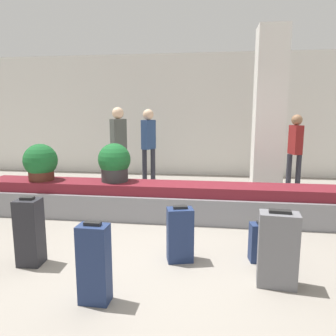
# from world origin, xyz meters

# --- Properties ---
(ground_plane) EXTENTS (18.00, 18.00, 0.00)m
(ground_plane) POSITION_xyz_m (0.00, 0.00, 0.00)
(ground_plane) COLOR gray
(back_wall) EXTENTS (18.00, 0.06, 3.20)m
(back_wall) POSITION_xyz_m (0.00, 5.27, 1.60)
(back_wall) COLOR silver
(back_wall) RESTS_ON ground_plane
(carousel) EXTENTS (6.32, 0.73, 0.57)m
(carousel) POSITION_xyz_m (0.00, 1.49, 0.27)
(carousel) COLOR gray
(carousel) RESTS_ON ground_plane
(pillar) EXTENTS (0.53, 0.53, 3.20)m
(pillar) POSITION_xyz_m (1.71, 2.75, 1.60)
(pillar) COLOR silver
(pillar) RESTS_ON ground_plane
(suitcase_0) EXTENTS (0.27, 0.18, 0.75)m
(suitcase_0) POSITION_xyz_m (-0.32, -0.97, 0.36)
(suitcase_0) COLOR navy
(suitcase_0) RESTS_ON ground_plane
(suitcase_1) EXTENTS (0.39, 0.25, 0.77)m
(suitcase_1) POSITION_xyz_m (1.35, -0.45, 0.37)
(suitcase_1) COLOR slate
(suitcase_1) RESTS_ON ground_plane
(suitcase_2) EXTENTS (0.27, 0.25, 0.78)m
(suitcase_2) POSITION_xyz_m (-1.30, -0.35, 0.38)
(suitcase_2) COLOR #232328
(suitcase_2) RESTS_ON ground_plane
(suitcase_3) EXTENTS (0.34, 0.21, 0.47)m
(suitcase_3) POSITION_xyz_m (1.30, 0.09, 0.22)
(suitcase_3) COLOR navy
(suitcase_3) RESTS_ON ground_plane
(suitcase_4) EXTENTS (0.33, 0.27, 0.65)m
(suitcase_4) POSITION_xyz_m (0.35, -0.03, 0.31)
(suitcase_4) COLOR navy
(suitcase_4) RESTS_ON ground_plane
(potted_plant_0) EXTENTS (0.53, 0.53, 0.63)m
(potted_plant_0) POSITION_xyz_m (-0.89, 1.55, 0.87)
(potted_plant_0) COLOR #2D2D2D
(potted_plant_0) RESTS_ON carousel
(potted_plant_1) EXTENTS (0.55, 0.55, 0.61)m
(potted_plant_1) POSITION_xyz_m (-2.13, 1.46, 0.86)
(potted_plant_1) COLOR #4C2319
(potted_plant_1) RESTS_ON carousel
(traveler_0) EXTENTS (0.31, 0.36, 1.64)m
(traveler_0) POSITION_xyz_m (2.46, 3.80, 0.97)
(traveler_0) COLOR #282833
(traveler_0) RESTS_ON ground_plane
(traveler_1) EXTENTS (0.31, 0.37, 1.76)m
(traveler_1) POSITION_xyz_m (-0.78, 3.84, 1.06)
(traveler_1) COLOR #282833
(traveler_1) RESTS_ON ground_plane
(traveler_2) EXTENTS (0.35, 0.36, 1.79)m
(traveler_2) POSITION_xyz_m (-1.35, 3.35, 1.09)
(traveler_2) COLOR #282833
(traveler_2) RESTS_ON ground_plane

